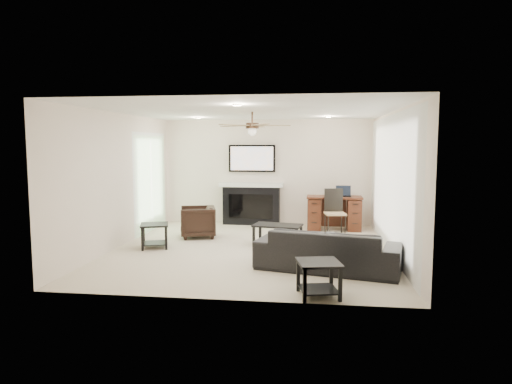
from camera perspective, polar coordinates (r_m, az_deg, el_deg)
room_shell at (r=8.26m, az=0.79°, el=4.37°), size 5.50×5.54×2.52m
sofa at (r=7.10m, az=8.97°, el=-7.12°), size 2.30×1.32×0.63m
armchair at (r=9.51m, az=-7.29°, el=-3.72°), size 0.87×0.85×0.65m
coffee_table at (r=8.72m, az=2.72°, el=-5.39°), size 0.97×0.65×0.40m
end_table_near at (r=5.92m, az=7.82°, el=-10.70°), size 0.62×0.62×0.45m
end_table_left at (r=8.70m, az=-12.56°, el=-5.37°), size 0.63×0.63×0.45m
fireplace_unit at (r=10.86m, az=-0.59°, el=0.90°), size 1.52×0.34×1.91m
desk at (r=10.38m, az=9.73°, el=-2.61°), size 1.22×0.56×0.76m
desk_chair at (r=9.83m, az=9.87°, el=-2.48°), size 0.49×0.50×0.97m
laptop at (r=10.31m, az=10.89°, el=0.08°), size 0.33×0.24×0.23m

